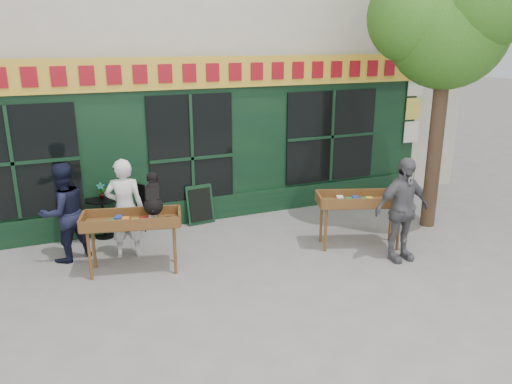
# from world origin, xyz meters

# --- Properties ---
(ground) EXTENTS (80.00, 80.00, 0.00)m
(ground) POSITION_xyz_m (0.00, 0.00, 0.00)
(ground) COLOR slate
(ground) RESTS_ON ground
(street_tree) EXTENTS (3.05, 2.90, 5.60)m
(street_tree) POSITION_xyz_m (4.34, 0.36, 4.11)
(street_tree) COLOR #382619
(street_tree) RESTS_ON ground
(book_cart_center) EXTENTS (1.60, 0.96, 0.99)m
(book_cart_center) POSITION_xyz_m (-1.53, 0.50, 0.82)
(book_cart_center) COLOR brown
(book_cart_center) RESTS_ON ground
(dog) EXTENTS (0.47, 0.66, 0.60)m
(dog) POSITION_xyz_m (-1.18, 0.45, 1.29)
(dog) COLOR black
(dog) RESTS_ON book_cart_center
(woman) EXTENTS (0.71, 0.55, 1.73)m
(woman) POSITION_xyz_m (-1.53, 1.15, 0.86)
(woman) COLOR silver
(woman) RESTS_ON ground
(book_cart_right) EXTENTS (1.62, 1.09, 0.99)m
(book_cart_right) POSITION_xyz_m (2.39, -0.05, 0.82)
(book_cart_right) COLOR brown
(book_cart_right) RESTS_ON ground
(man_right) EXTENTS (1.04, 0.44, 1.78)m
(man_right) POSITION_xyz_m (2.69, -0.80, 0.89)
(man_right) COLOR #58575C
(man_right) RESTS_ON ground
(bistro_table) EXTENTS (0.60, 0.60, 0.76)m
(bistro_table) POSITION_xyz_m (-1.79, 2.20, 0.54)
(bistro_table) COLOR black
(bistro_table) RESTS_ON ground
(bistro_chair_left) EXTENTS (0.42, 0.42, 0.95)m
(bistro_chair_left) POSITION_xyz_m (-2.43, 2.22, 0.56)
(bistro_chair_left) COLOR black
(bistro_chair_left) RESTS_ON ground
(bistro_chair_right) EXTENTS (0.51, 0.50, 0.95)m
(bistro_chair_right) POSITION_xyz_m (-1.17, 2.25, 0.56)
(bistro_chair_right) COLOR black
(bistro_chair_right) RESTS_ON ground
(potted_plant) EXTENTS (0.17, 0.12, 0.30)m
(potted_plant) POSITION_xyz_m (-1.79, 2.20, 0.92)
(potted_plant) COLOR gray
(potted_plant) RESTS_ON bistro_table
(man_left) EXTENTS (1.01, 0.92, 1.68)m
(man_left) POSITION_xyz_m (-2.49, 1.40, 0.84)
(man_left) COLOR black
(man_left) RESTS_ON ground
(chalkboard) EXTENTS (0.57, 0.24, 0.79)m
(chalkboard) POSITION_xyz_m (0.10, 2.19, 0.40)
(chalkboard) COLOR black
(chalkboard) RESTS_ON ground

